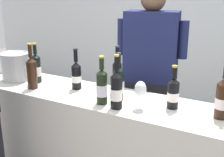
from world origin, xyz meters
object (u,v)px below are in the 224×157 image
(wine_bottle_10, at_px, (32,72))
(person_server, at_px, (150,89))
(wine_bottle_9, at_px, (76,75))
(wine_bottle_1, at_px, (119,83))
(wine_bottle_2, at_px, (116,90))
(wine_bottle_0, at_px, (36,68))
(wine_bottle_5, at_px, (117,74))
(wine_bottle_4, at_px, (222,98))
(wine_glass, at_px, (140,90))
(ice_bucket, at_px, (16,66))
(wine_bottle_3, at_px, (173,93))
(wine_bottle_7, at_px, (102,86))

(wine_bottle_10, height_order, person_server, person_server)
(wine_bottle_9, bearing_deg, wine_bottle_10, -152.19)
(wine_bottle_1, xyz_separation_m, wine_bottle_2, (0.06, -0.14, 0.00))
(wine_bottle_0, height_order, wine_bottle_5, wine_bottle_5)
(wine_bottle_4, bearing_deg, wine_glass, -168.05)
(wine_bottle_4, bearing_deg, wine_bottle_9, 178.95)
(wine_bottle_4, height_order, person_server, person_server)
(wine_bottle_9, height_order, wine_glass, wine_bottle_9)
(ice_bucket, bearing_deg, wine_bottle_4, 1.33)
(wine_bottle_2, height_order, wine_bottle_10, same)
(wine_bottle_3, bearing_deg, wine_bottle_9, 179.12)
(wine_bottle_10, distance_m, person_server, 1.03)
(wine_bottle_10, bearing_deg, wine_bottle_1, 9.06)
(wine_bottle_7, bearing_deg, wine_bottle_9, 152.84)
(wine_bottle_7, distance_m, wine_glass, 0.27)
(wine_bottle_10, bearing_deg, ice_bucket, 160.17)
(wine_bottle_4, bearing_deg, wine_bottle_0, -179.80)
(wine_glass, bearing_deg, wine_bottle_7, -169.64)
(wine_bottle_4, height_order, wine_bottle_7, wine_bottle_4)
(wine_bottle_10, relative_size, ice_bucket, 1.49)
(wine_bottle_2, distance_m, wine_bottle_10, 0.78)
(wine_bottle_2, xyz_separation_m, person_server, (-0.05, 0.73, -0.23))
(wine_bottle_4, distance_m, wine_bottle_5, 0.79)
(wine_bottle_0, bearing_deg, wine_bottle_1, -1.79)
(wine_bottle_5, xyz_separation_m, wine_glass, (0.29, -0.22, -0.01))
(wine_bottle_10, bearing_deg, wine_bottle_7, -0.81)
(wine_glass, height_order, person_server, person_server)
(wine_bottle_2, xyz_separation_m, wine_bottle_4, (0.64, 0.17, -0.00))
(wine_bottle_3, relative_size, wine_bottle_7, 0.87)
(wine_bottle_9, distance_m, wine_bottle_10, 0.35)
(wine_bottle_2, relative_size, wine_bottle_10, 1.00)
(ice_bucket, bearing_deg, wine_glass, -3.09)
(wine_bottle_9, xyz_separation_m, ice_bucket, (-0.60, -0.06, 0.01))
(wine_glass, relative_size, ice_bucket, 0.77)
(wine_glass, bearing_deg, wine_bottle_1, 159.66)
(wine_bottle_10, bearing_deg, wine_glass, 2.47)
(ice_bucket, bearing_deg, wine_bottle_9, 5.67)
(wine_bottle_3, height_order, wine_bottle_10, wine_bottle_10)
(wine_bottle_7, bearing_deg, wine_bottle_3, 19.65)
(person_server, bearing_deg, wine_bottle_0, -145.04)
(wine_bottle_2, relative_size, wine_bottle_5, 1.01)
(wine_bottle_9, bearing_deg, wine_bottle_7, -27.16)
(wine_bottle_5, height_order, person_server, person_server)
(wine_bottle_1, bearing_deg, wine_bottle_9, 172.88)
(wine_bottle_0, relative_size, wine_bottle_4, 0.91)
(wine_bottle_1, xyz_separation_m, wine_bottle_3, (0.39, 0.04, -0.02))
(wine_bottle_5, xyz_separation_m, ice_bucket, (-0.91, -0.16, -0.02))
(wine_bottle_2, distance_m, wine_glass, 0.16)
(wine_bottle_9, relative_size, person_server, 0.19)
(wine_bottle_0, bearing_deg, wine_bottle_4, 0.20)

